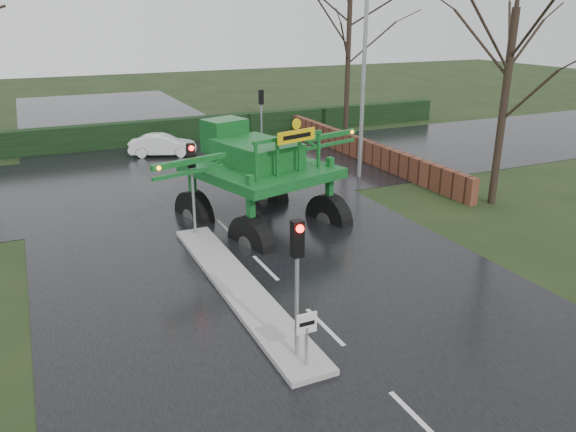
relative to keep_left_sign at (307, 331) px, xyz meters
name	(u,v)px	position (x,y,z in m)	size (l,w,h in m)	color
ground	(325,327)	(1.30, 1.50, -1.06)	(140.00, 140.00, 0.00)	black
road_main	(209,212)	(1.30, 11.50, -1.05)	(14.00, 80.00, 0.02)	black
road_cross	(173,176)	(1.30, 17.50, -1.05)	(80.00, 12.00, 0.02)	black
median_island	(238,287)	(0.00, 4.50, -0.97)	(1.20, 10.00, 0.16)	gray
hedge_row	(141,133)	(1.30, 25.50, -0.31)	(44.00, 0.90, 1.50)	black
brick_wall	(352,146)	(11.80, 17.50, -0.46)	(0.40, 20.00, 1.20)	#592D1E
keep_left_sign	(307,331)	(0.00, 0.00, 0.00)	(0.50, 0.07, 1.35)	gray
traffic_signal_near	(297,260)	(0.00, 0.49, 1.53)	(0.26, 0.33, 3.52)	gray
traffic_signal_mid	(192,170)	(0.00, 8.99, 1.53)	(0.26, 0.33, 3.52)	gray
traffic_signal_far	(261,106)	(7.80, 21.51, 1.53)	(0.26, 0.33, 3.52)	gray
street_light_right	(359,54)	(9.49, 13.50, 4.93)	(3.85, 0.30, 10.00)	gray
tree_right_near	(507,81)	(12.80, 7.50, 4.14)	(5.60, 5.60, 9.64)	black
tree_right_far	(349,35)	(14.30, 22.50, 5.44)	(7.00, 7.00, 12.05)	black
crop_sprayer	(246,174)	(1.56, 7.80, 1.48)	(9.31, 6.96, 5.37)	black
white_sedan	(164,156)	(1.88, 22.11, -1.06)	(1.31, 3.75, 1.23)	white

